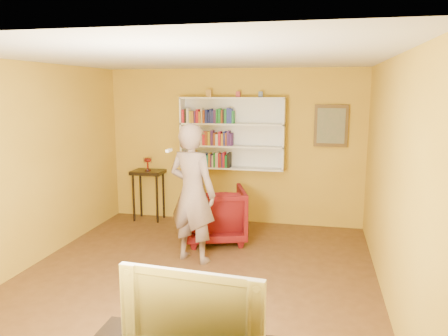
{
  "coord_description": "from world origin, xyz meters",
  "views": [
    {
      "loc": [
        1.47,
        -4.98,
        2.33
      ],
      "look_at": [
        0.21,
        0.75,
        1.28
      ],
      "focal_mm": 35.0,
      "sensor_mm": 36.0,
      "label": 1
    }
  ],
  "objects_px": {
    "ruby_lustre": "(148,161)",
    "person": "(192,193)",
    "bookshelf": "(233,133)",
    "console_table": "(148,179)",
    "armchair": "(215,214)",
    "television": "(196,305)"
  },
  "relations": [
    {
      "from": "ruby_lustre",
      "to": "person",
      "type": "xyz_separation_m",
      "value": [
        1.33,
        -1.7,
        -0.13
      ]
    },
    {
      "from": "ruby_lustre",
      "to": "person",
      "type": "height_order",
      "value": "person"
    },
    {
      "from": "bookshelf",
      "to": "armchair",
      "type": "xyz_separation_m",
      "value": [
        -0.08,
        -1.0,
        -1.17
      ]
    },
    {
      "from": "armchair",
      "to": "television",
      "type": "bearing_deg",
      "value": 83.51
    },
    {
      "from": "console_table",
      "to": "armchair",
      "type": "xyz_separation_m",
      "value": [
        1.44,
        -0.84,
        -0.33
      ]
    },
    {
      "from": "person",
      "to": "television",
      "type": "bearing_deg",
      "value": 123.84
    },
    {
      "from": "console_table",
      "to": "person",
      "type": "height_order",
      "value": "person"
    },
    {
      "from": "ruby_lustre",
      "to": "bookshelf",
      "type": "bearing_deg",
      "value": 6.0
    },
    {
      "from": "bookshelf",
      "to": "console_table",
      "type": "distance_m",
      "value": 1.74
    },
    {
      "from": "bookshelf",
      "to": "console_table",
      "type": "xyz_separation_m",
      "value": [
        -1.52,
        -0.16,
        -0.84
      ]
    },
    {
      "from": "console_table",
      "to": "ruby_lustre",
      "type": "xyz_separation_m",
      "value": [
        -0.0,
        0.0,
        0.33
      ]
    },
    {
      "from": "armchair",
      "to": "person",
      "type": "relative_size",
      "value": 0.49
    },
    {
      "from": "console_table",
      "to": "television",
      "type": "relative_size",
      "value": 0.88
    },
    {
      "from": "television",
      "to": "ruby_lustre",
      "type": "bearing_deg",
      "value": 120.23
    },
    {
      "from": "bookshelf",
      "to": "person",
      "type": "distance_m",
      "value": 1.97
    },
    {
      "from": "person",
      "to": "bookshelf",
      "type": "bearing_deg",
      "value": -78.68
    },
    {
      "from": "bookshelf",
      "to": "person",
      "type": "height_order",
      "value": "bookshelf"
    },
    {
      "from": "console_table",
      "to": "ruby_lustre",
      "type": "relative_size",
      "value": 3.85
    },
    {
      "from": "armchair",
      "to": "bookshelf",
      "type": "bearing_deg",
      "value": -112.38
    },
    {
      "from": "bookshelf",
      "to": "television",
      "type": "bearing_deg",
      "value": -81.86
    },
    {
      "from": "console_table",
      "to": "person",
      "type": "bearing_deg",
      "value": -51.85
    },
    {
      "from": "bookshelf",
      "to": "ruby_lustre",
      "type": "height_order",
      "value": "bookshelf"
    }
  ]
}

